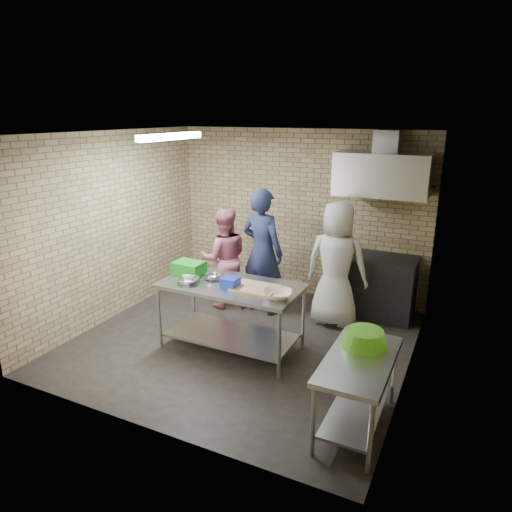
{
  "coord_description": "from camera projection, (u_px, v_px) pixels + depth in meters",
  "views": [
    {
      "loc": [
        2.59,
        -4.95,
        2.93
      ],
      "look_at": [
        0.1,
        0.2,
        1.15
      ],
      "focal_mm": 32.43,
      "sensor_mm": 36.0,
      "label": 1
    }
  ],
  "objects": [
    {
      "name": "floor",
      "position": [
        243.0,
        341.0,
        6.21
      ],
      "size": [
        4.2,
        4.2,
        0.0
      ],
      "primitive_type": "plane",
      "color": "black",
      "rests_on": "ground"
    },
    {
      "name": "ceiling",
      "position": [
        241.0,
        133.0,
        5.4
      ],
      "size": [
        4.2,
        4.2,
        0.0
      ],
      "primitive_type": "plane",
      "rotation": [
        3.14,
        0.0,
        0.0
      ],
      "color": "black",
      "rests_on": "ground"
    },
    {
      "name": "back_wall",
      "position": [
        299.0,
        214.0,
        7.52
      ],
      "size": [
        4.2,
        0.06,
        2.7
      ],
      "primitive_type": "cube",
      "color": "tan",
      "rests_on": "ground"
    },
    {
      "name": "front_wall",
      "position": [
        138.0,
        300.0,
        4.09
      ],
      "size": [
        4.2,
        0.06,
        2.7
      ],
      "primitive_type": "cube",
      "color": "tan",
      "rests_on": "ground"
    },
    {
      "name": "left_wall",
      "position": [
        113.0,
        227.0,
        6.68
      ],
      "size": [
        0.06,
        4.0,
        2.7
      ],
      "primitive_type": "cube",
      "color": "tan",
      "rests_on": "ground"
    },
    {
      "name": "right_wall",
      "position": [
        416.0,
        267.0,
        4.93
      ],
      "size": [
        0.06,
        4.0,
        2.7
      ],
      "primitive_type": "cube",
      "color": "tan",
      "rests_on": "ground"
    },
    {
      "name": "prep_table",
      "position": [
        231.0,
        317.0,
        5.89
      ],
      "size": [
        1.77,
        0.88,
        0.88
      ],
      "primitive_type": "cube",
      "color": "#ABADB1",
      "rests_on": "floor"
    },
    {
      "name": "side_counter",
      "position": [
        357.0,
        393.0,
        4.4
      ],
      "size": [
        0.6,
        1.2,
        0.75
      ],
      "primitive_type": "cube",
      "color": "silver",
      "rests_on": "floor"
    },
    {
      "name": "stove",
      "position": [
        373.0,
        285.0,
        6.93
      ],
      "size": [
        1.2,
        0.7,
        0.9
      ],
      "primitive_type": "cube",
      "color": "black",
      "rests_on": "floor"
    },
    {
      "name": "range_hood",
      "position": [
        383.0,
        174.0,
        6.48
      ],
      "size": [
        1.3,
        0.6,
        0.6
      ],
      "primitive_type": "cube",
      "color": "silver",
      "rests_on": "back_wall"
    },
    {
      "name": "hood_duct",
      "position": [
        387.0,
        141.0,
        6.47
      ],
      "size": [
        0.35,
        0.3,
        0.3
      ],
      "primitive_type": "cube",
      "color": "#A5A8AD",
      "rests_on": "back_wall"
    },
    {
      "name": "wall_shelf",
      "position": [
        406.0,
        187.0,
        6.57
      ],
      "size": [
        0.8,
        0.2,
        0.04
      ],
      "primitive_type": "cube",
      "color": "#3F2B19",
      "rests_on": "back_wall"
    },
    {
      "name": "fluorescent_fixture",
      "position": [
        171.0,
        137.0,
        5.84
      ],
      "size": [
        0.1,
        1.25,
        0.08
      ],
      "primitive_type": "cube",
      "color": "white",
      "rests_on": "ceiling"
    },
    {
      "name": "green_crate",
      "position": [
        189.0,
        268.0,
        6.13
      ],
      "size": [
        0.39,
        0.29,
        0.16
      ],
      "primitive_type": "cube",
      "color": "#1C991E",
      "rests_on": "prep_table"
    },
    {
      "name": "blue_tub",
      "position": [
        230.0,
        283.0,
        5.63
      ],
      "size": [
        0.2,
        0.2,
        0.13
      ],
      "primitive_type": "cube",
      "color": "#1B36CC",
      "rests_on": "prep_table"
    },
    {
      "name": "cutting_board",
      "position": [
        255.0,
        288.0,
        5.59
      ],
      "size": [
        0.54,
        0.41,
        0.03
      ],
      "primitive_type": "cube",
      "color": "tan",
      "rests_on": "prep_table"
    },
    {
      "name": "mixing_bowl_a",
      "position": [
        188.0,
        281.0,
        5.79
      ],
      "size": [
        0.35,
        0.35,
        0.07
      ],
      "primitive_type": "imported",
      "rotation": [
        0.0,
        0.0,
        0.3
      ],
      "color": "#B1B2B8",
      "rests_on": "prep_table"
    },
    {
      "name": "mixing_bowl_b",
      "position": [
        212.0,
        277.0,
        5.92
      ],
      "size": [
        0.26,
        0.26,
        0.07
      ],
      "primitive_type": "imported",
      "rotation": [
        0.0,
        0.0,
        0.3
      ],
      "color": "#B5B6BC",
      "rests_on": "prep_table"
    },
    {
      "name": "ceramic_bowl",
      "position": [
        278.0,
        294.0,
        5.33
      ],
      "size": [
        0.42,
        0.42,
        0.08
      ],
      "primitive_type": "imported",
      "rotation": [
        0.0,
        0.0,
        0.3
      ],
      "color": "beige",
      "rests_on": "prep_table"
    },
    {
      "name": "green_basin",
      "position": [
        364.0,
        338.0,
        4.49
      ],
      "size": [
        0.46,
        0.46,
        0.17
      ],
      "primitive_type": null,
      "color": "#59C626",
      "rests_on": "side_counter"
    },
    {
      "name": "bottle_red",
      "position": [
        388.0,
        178.0,
        6.64
      ],
      "size": [
        0.07,
        0.07,
        0.18
      ],
      "primitive_type": "cylinder",
      "color": "#B22619",
      "rests_on": "wall_shelf"
    },
    {
      "name": "man_navy",
      "position": [
        262.0,
        252.0,
        6.87
      ],
      "size": [
        0.77,
        0.58,
        1.9
      ],
      "primitive_type": "imported",
      "rotation": [
        0.0,
        0.0,
        2.94
      ],
      "color": "#161A37",
      "rests_on": "floor"
    },
    {
      "name": "woman_pink",
      "position": [
        224.0,
        258.0,
        7.12
      ],
      "size": [
        0.96,
        0.92,
        1.56
      ],
      "primitive_type": "imported",
      "rotation": [
        0.0,
        0.0,
        3.74
      ],
      "color": "#BF6575",
      "rests_on": "floor"
    },
    {
      "name": "woman_white",
      "position": [
        336.0,
        264.0,
        6.47
      ],
      "size": [
        0.88,
        0.58,
        1.79
      ],
      "primitive_type": "imported",
      "rotation": [
        0.0,
        0.0,
        3.15
      ],
      "color": "silver",
      "rests_on": "floor"
    }
  ]
}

